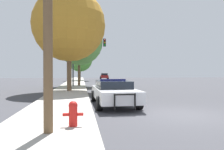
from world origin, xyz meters
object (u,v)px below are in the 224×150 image
(car_background_distant, at_px, (104,76))
(tree_sidewalk_far, at_px, (80,59))
(fire_hydrant, at_px, (73,113))
(tree_sidewalk_near, at_px, (69,25))
(police_car, at_px, (114,92))
(traffic_light, at_px, (86,52))
(tree_sidewalk_mid, at_px, (79,42))

(car_background_distant, xyz_separation_m, tree_sidewalk_far, (-5.49, -7.89, 3.40))
(fire_hydrant, distance_m, tree_sidewalk_near, 13.52)
(police_car, distance_m, fire_hydrant, 5.19)
(traffic_light, height_order, tree_sidewalk_near, tree_sidewalk_near)
(traffic_light, distance_m, tree_sidewalk_mid, 1.50)
(tree_sidewalk_near, bearing_deg, tree_sidewalk_mid, 83.80)
(police_car, xyz_separation_m, car_background_distant, (3.54, 38.74, 0.06))
(traffic_light, bearing_deg, tree_sidewalk_far, 92.70)
(police_car, distance_m, traffic_light, 14.64)
(fire_hydrant, distance_m, car_background_distant, 43.90)
(tree_sidewalk_near, xyz_separation_m, tree_sidewalk_far, (0.76, 23.22, -1.58))
(traffic_light, xyz_separation_m, tree_sidewalk_far, (-0.78, 16.65, 0.05))
(car_background_distant, xyz_separation_m, tree_sidewalk_near, (-6.25, -31.11, 4.98))
(police_car, xyz_separation_m, tree_sidewalk_near, (-2.72, 7.63, 5.04))
(tree_sidewalk_mid, bearing_deg, tree_sidewalk_near, -96.20)
(fire_hydrant, bearing_deg, traffic_light, 87.72)
(fire_hydrant, relative_size, car_background_distant, 0.18)
(traffic_light, bearing_deg, police_car, -85.29)
(car_background_distant, distance_m, tree_sidewalk_near, 32.12)
(police_car, height_order, car_background_distant, car_background_distant)
(police_car, bearing_deg, car_background_distant, -96.75)
(car_background_distant, xyz_separation_m, tree_sidewalk_mid, (-5.49, -24.12, 4.55))
(tree_sidewalk_near, bearing_deg, fire_hydrant, -86.37)
(fire_hydrant, height_order, traffic_light, traffic_light)
(car_background_distant, bearing_deg, tree_sidewalk_far, -122.57)
(police_car, xyz_separation_m, traffic_light, (-1.17, 14.19, 3.41))
(tree_sidewalk_mid, xyz_separation_m, tree_sidewalk_near, (-0.76, -6.99, 0.43))
(car_background_distant, distance_m, tree_sidewalk_far, 10.19)
(traffic_light, bearing_deg, tree_sidewalk_near, -103.25)
(fire_hydrant, distance_m, tree_sidewalk_far, 35.85)
(traffic_light, bearing_deg, tree_sidewalk_mid, 151.66)
(traffic_light, height_order, tree_sidewalk_mid, tree_sidewalk_mid)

